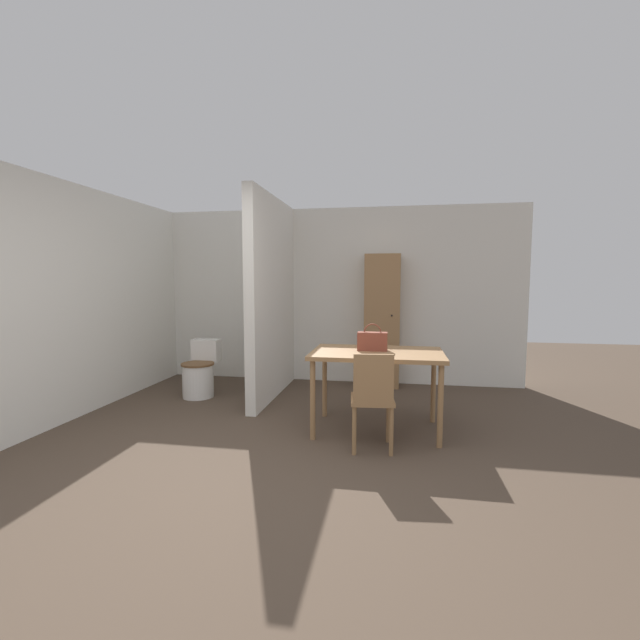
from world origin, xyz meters
TOP-DOWN VIEW (x-y plane):
  - ground_plane at (0.00, 0.00)m, footprint 16.00×16.00m
  - wall_back at (0.00, 3.41)m, footprint 5.63×0.12m
  - wall_left at (-2.38, 1.67)m, footprint 0.12×4.35m
  - partition_wall at (-0.49, 2.45)m, footprint 0.12×1.80m
  - dining_table at (0.87, 1.36)m, footprint 1.26×0.81m
  - wooden_chair at (0.86, 0.84)m, footprint 0.41×0.41m
  - toilet at (-1.40, 2.25)m, footprint 0.41×0.56m
  - handbag at (0.82, 1.40)m, footprint 0.29×0.12m
  - wooden_cabinet at (0.87, 3.16)m, footprint 0.48×0.36m

SIDE VIEW (x-z plane):
  - ground_plane at x=0.00m, z-range 0.00..0.00m
  - toilet at x=-1.40m, z-range -0.06..0.64m
  - wooden_chair at x=0.86m, z-range 0.04..0.91m
  - dining_table at x=0.87m, z-range 0.31..1.10m
  - handbag at x=0.82m, z-range 0.75..1.02m
  - wooden_cabinet at x=0.87m, z-range 0.00..1.83m
  - wall_left at x=-2.38m, z-range 0.00..2.50m
  - partition_wall at x=-0.49m, z-range 0.00..2.50m
  - wall_back at x=0.00m, z-range 0.00..2.50m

